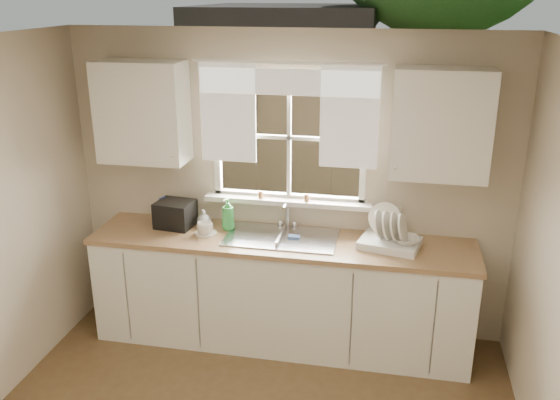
% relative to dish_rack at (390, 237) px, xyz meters
% --- Properties ---
extents(room_walls, '(3.62, 4.02, 2.50)m').
position_rel_dish_rack_xyz_m(room_walls, '(-0.84, -1.78, 0.25)').
color(room_walls, beige).
rests_on(room_walls, ground).
extents(ceiling, '(3.60, 4.00, 0.02)m').
position_rel_dish_rack_xyz_m(ceiling, '(-0.84, -1.72, 1.52)').
color(ceiling, silver).
rests_on(ceiling, room_walls).
extents(window, '(1.38, 0.16, 1.06)m').
position_rel_dish_rack_xyz_m(window, '(-0.84, 0.28, 0.50)').
color(window, white).
rests_on(window, room_walls).
extents(curtains, '(1.50, 0.03, 0.81)m').
position_rel_dish_rack_xyz_m(curtains, '(-0.84, 0.23, 0.95)').
color(curtains, white).
rests_on(curtains, room_walls).
extents(base_cabinets, '(3.00, 0.62, 0.87)m').
position_rel_dish_rack_xyz_m(base_cabinets, '(-0.84, -0.04, -0.55)').
color(base_cabinets, white).
rests_on(base_cabinets, ground).
extents(countertop, '(3.04, 0.65, 0.04)m').
position_rel_dish_rack_xyz_m(countertop, '(-0.84, -0.04, -0.09)').
color(countertop, '#9D774E').
rests_on(countertop, base_cabinets).
extents(upper_cabinet_left, '(0.70, 0.33, 0.80)m').
position_rel_dish_rack_xyz_m(upper_cabinet_left, '(-1.99, 0.11, 0.87)').
color(upper_cabinet_left, white).
rests_on(upper_cabinet_left, room_walls).
extents(upper_cabinet_right, '(0.70, 0.33, 0.80)m').
position_rel_dish_rack_xyz_m(upper_cabinet_right, '(0.31, 0.11, 0.87)').
color(upper_cabinet_right, white).
rests_on(upper_cabinet_right, room_walls).
extents(wall_outlet, '(0.08, 0.01, 0.12)m').
position_rel_dish_rack_xyz_m(wall_outlet, '(0.04, 0.27, 0.10)').
color(wall_outlet, beige).
rests_on(wall_outlet, room_walls).
extents(sill_jars, '(0.42, 0.04, 0.06)m').
position_rel_dish_rack_xyz_m(sill_jars, '(-0.87, 0.22, 0.20)').
color(sill_jars, brown).
rests_on(sill_jars, window).
extents(sink, '(0.88, 0.52, 0.40)m').
position_rel_dish_rack_xyz_m(sink, '(-0.84, -0.00, -0.14)').
color(sink, '#B7B7BC').
rests_on(sink, countertop).
extents(dish_rack, '(0.50, 0.42, 0.31)m').
position_rel_dish_rack_xyz_m(dish_rack, '(0.00, 0.00, 0.00)').
color(dish_rack, white).
rests_on(dish_rack, countertop).
extents(bowl, '(0.22, 0.22, 0.05)m').
position_rel_dish_rack_xyz_m(bowl, '(0.12, -0.05, 0.01)').
color(bowl, silver).
rests_on(bowl, dish_rack).
extents(soap_bottle_a, '(0.14, 0.14, 0.27)m').
position_rel_dish_rack_xyz_m(soap_bottle_a, '(-1.30, 0.08, 0.06)').
color(soap_bottle_a, green).
rests_on(soap_bottle_a, countertop).
extents(soap_bottle_b, '(0.13, 0.13, 0.22)m').
position_rel_dish_rack_xyz_m(soap_bottle_b, '(-1.88, 0.15, 0.04)').
color(soap_bottle_b, '#3245BE').
rests_on(soap_bottle_b, countertop).
extents(soap_bottle_c, '(0.14, 0.14, 0.15)m').
position_rel_dish_rack_xyz_m(soap_bottle_c, '(-1.52, 0.10, 0.00)').
color(soap_bottle_c, beige).
rests_on(soap_bottle_c, countertop).
extents(saucer, '(0.18, 0.18, 0.01)m').
position_rel_dish_rack_xyz_m(saucer, '(-1.45, -0.05, -0.07)').
color(saucer, white).
rests_on(saucer, countertop).
extents(cup, '(0.15, 0.15, 0.10)m').
position_rel_dish_rack_xyz_m(cup, '(-1.46, -0.06, -0.02)').
color(cup, silver).
rests_on(cup, countertop).
extents(black_appliance, '(0.32, 0.28, 0.22)m').
position_rel_dish_rack_xyz_m(black_appliance, '(-1.75, 0.07, 0.04)').
color(black_appliance, black).
rests_on(black_appliance, countertop).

